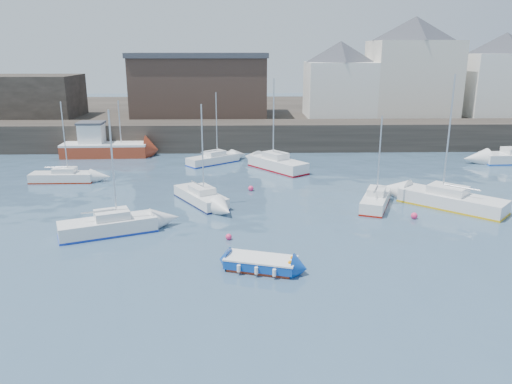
{
  "coord_description": "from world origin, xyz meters",
  "views": [
    {
      "loc": [
        -0.91,
        -20.26,
        10.71
      ],
      "look_at": [
        0.0,
        12.0,
        1.5
      ],
      "focal_mm": 35.0,
      "sensor_mm": 36.0,
      "label": 1
    }
  ],
  "objects_px": {
    "fishing_boat": "(103,145)",
    "sailboat_d": "(451,200)",
    "buoy_far": "(251,191)",
    "blue_dinghy": "(261,263)",
    "buoy_near": "(229,240)",
    "buoy_mid": "(414,219)",
    "sailboat_h": "(213,159)",
    "sailboat_b": "(201,197)",
    "sailboat_a": "(109,225)",
    "sailboat_f": "(277,164)",
    "sailboat_e": "(63,177)",
    "sailboat_c": "(376,200)"
  },
  "relations": [
    {
      "from": "sailboat_h",
      "to": "sailboat_e",
      "type": "bearing_deg",
      "value": -151.62
    },
    {
      "from": "sailboat_d",
      "to": "sailboat_e",
      "type": "bearing_deg",
      "value": 164.91
    },
    {
      "from": "blue_dinghy",
      "to": "sailboat_f",
      "type": "bearing_deg",
      "value": 83.87
    },
    {
      "from": "buoy_near",
      "to": "sailboat_f",
      "type": "bearing_deg",
      "value": 76.98
    },
    {
      "from": "blue_dinghy",
      "to": "sailboat_d",
      "type": "distance_m",
      "value": 17.03
    },
    {
      "from": "blue_dinghy",
      "to": "sailboat_b",
      "type": "bearing_deg",
      "value": 108.67
    },
    {
      "from": "sailboat_c",
      "to": "buoy_far",
      "type": "bearing_deg",
      "value": 152.94
    },
    {
      "from": "sailboat_b",
      "to": "sailboat_d",
      "type": "height_order",
      "value": "sailboat_d"
    },
    {
      "from": "sailboat_h",
      "to": "sailboat_a",
      "type": "bearing_deg",
      "value": -105.24
    },
    {
      "from": "buoy_mid",
      "to": "buoy_far",
      "type": "distance_m",
      "value": 12.78
    },
    {
      "from": "blue_dinghy",
      "to": "sailboat_h",
      "type": "bearing_deg",
      "value": 98.61
    },
    {
      "from": "sailboat_d",
      "to": "buoy_near",
      "type": "height_order",
      "value": "sailboat_d"
    },
    {
      "from": "fishing_boat",
      "to": "sailboat_h",
      "type": "bearing_deg",
      "value": -18.53
    },
    {
      "from": "buoy_far",
      "to": "sailboat_b",
      "type": "bearing_deg",
      "value": -139.77
    },
    {
      "from": "fishing_boat",
      "to": "buoy_far",
      "type": "bearing_deg",
      "value": -42.31
    },
    {
      "from": "sailboat_f",
      "to": "buoy_near",
      "type": "bearing_deg",
      "value": -103.02
    },
    {
      "from": "blue_dinghy",
      "to": "buoy_mid",
      "type": "distance_m",
      "value": 12.95
    },
    {
      "from": "sailboat_f",
      "to": "sailboat_h",
      "type": "distance_m",
      "value": 6.72
    },
    {
      "from": "fishing_boat",
      "to": "sailboat_d",
      "type": "height_order",
      "value": "sailboat_d"
    },
    {
      "from": "sailboat_d",
      "to": "sailboat_f",
      "type": "bearing_deg",
      "value": 133.99
    },
    {
      "from": "sailboat_b",
      "to": "sailboat_d",
      "type": "distance_m",
      "value": 17.8
    },
    {
      "from": "sailboat_a",
      "to": "sailboat_c",
      "type": "bearing_deg",
      "value": 15.55
    },
    {
      "from": "sailboat_a",
      "to": "sailboat_e",
      "type": "bearing_deg",
      "value": 119.26
    },
    {
      "from": "sailboat_d",
      "to": "sailboat_e",
      "type": "relative_size",
      "value": 1.37
    },
    {
      "from": "buoy_near",
      "to": "sailboat_d",
      "type": "bearing_deg",
      "value": 20.29
    },
    {
      "from": "buoy_near",
      "to": "buoy_far",
      "type": "height_order",
      "value": "buoy_far"
    },
    {
      "from": "sailboat_h",
      "to": "buoy_mid",
      "type": "height_order",
      "value": "sailboat_h"
    },
    {
      "from": "blue_dinghy",
      "to": "sailboat_c",
      "type": "relative_size",
      "value": 0.61
    },
    {
      "from": "sailboat_b",
      "to": "sailboat_h",
      "type": "distance_m",
      "value": 13.06
    },
    {
      "from": "sailboat_f",
      "to": "sailboat_e",
      "type": "bearing_deg",
      "value": -168.31
    },
    {
      "from": "sailboat_b",
      "to": "buoy_far",
      "type": "distance_m",
      "value": 4.87
    },
    {
      "from": "sailboat_h",
      "to": "buoy_far",
      "type": "distance_m",
      "value": 10.54
    },
    {
      "from": "blue_dinghy",
      "to": "sailboat_d",
      "type": "relative_size",
      "value": 0.42
    },
    {
      "from": "buoy_far",
      "to": "sailboat_d",
      "type": "bearing_deg",
      "value": -18.78
    },
    {
      "from": "sailboat_a",
      "to": "buoy_far",
      "type": "relative_size",
      "value": 17.41
    },
    {
      "from": "sailboat_a",
      "to": "sailboat_e",
      "type": "relative_size",
      "value": 1.11
    },
    {
      "from": "sailboat_b",
      "to": "sailboat_e",
      "type": "height_order",
      "value": "sailboat_b"
    },
    {
      "from": "sailboat_e",
      "to": "sailboat_d",
      "type": "bearing_deg",
      "value": -15.09
    },
    {
      "from": "fishing_boat",
      "to": "buoy_far",
      "type": "relative_size",
      "value": 20.56
    },
    {
      "from": "sailboat_b",
      "to": "sailboat_h",
      "type": "bearing_deg",
      "value": 89.16
    },
    {
      "from": "sailboat_d",
      "to": "buoy_near",
      "type": "xyz_separation_m",
      "value": [
        -15.51,
        -5.74,
        -0.56
      ]
    },
    {
      "from": "buoy_near",
      "to": "sailboat_h",
      "type": "bearing_deg",
      "value": 95.64
    },
    {
      "from": "sailboat_a",
      "to": "buoy_near",
      "type": "relative_size",
      "value": 20.12
    },
    {
      "from": "blue_dinghy",
      "to": "sailboat_c",
      "type": "distance_m",
      "value": 13.36
    },
    {
      "from": "buoy_far",
      "to": "blue_dinghy",
      "type": "bearing_deg",
      "value": -89.09
    },
    {
      "from": "fishing_boat",
      "to": "sailboat_e",
      "type": "height_order",
      "value": "sailboat_e"
    },
    {
      "from": "buoy_near",
      "to": "buoy_mid",
      "type": "xyz_separation_m",
      "value": [
        12.13,
        3.43,
        0.0
      ]
    },
    {
      "from": "sailboat_b",
      "to": "buoy_mid",
      "type": "distance_m",
      "value": 14.88
    },
    {
      "from": "blue_dinghy",
      "to": "buoy_near",
      "type": "height_order",
      "value": "blue_dinghy"
    },
    {
      "from": "sailboat_c",
      "to": "sailboat_e",
      "type": "height_order",
      "value": "sailboat_e"
    }
  ]
}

